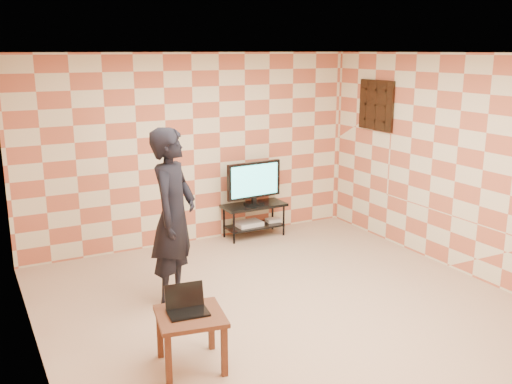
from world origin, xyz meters
The scene contains 14 objects.
floor centered at (0.00, 0.00, 0.00)m, with size 5.00×5.00×0.00m, color tan.
wall_back centered at (0.00, 2.50, 1.35)m, with size 5.00×0.02×2.70m, color beige.
wall_front centered at (0.00, -2.50, 1.35)m, with size 5.00×0.02×2.70m, color beige.
wall_left centered at (-2.50, 0.00, 1.35)m, with size 0.02×5.00×2.70m, color beige.
wall_right centered at (2.50, 0.00, 1.35)m, with size 0.02×5.00×2.70m, color beige.
ceiling centered at (0.00, 0.00, 2.70)m, with size 5.00×5.00×0.02m, color white.
wall_art centered at (2.47, 1.55, 1.95)m, with size 0.04×0.72×0.72m.
tv_stand centered at (0.84, 2.26, 0.36)m, with size 0.95×0.43×0.50m.
tv centered at (0.84, 2.25, 0.85)m, with size 0.88×0.18×0.64m.
dvd_player centered at (0.76, 2.28, 0.20)m, with size 0.38×0.27×0.06m, color silver.
game_console centered at (1.18, 2.28, 0.20)m, with size 0.21×0.15×0.05m, color silver.
side_table centered at (-1.33, -0.71, 0.41)m, with size 0.66×0.66×0.50m.
laptop centered at (-1.34, -0.64, 0.55)m, with size 0.38×0.31×0.23m.
person centered at (-0.97, 0.70, 0.97)m, with size 0.71×0.46×1.94m, color black.
Camera 1 is at (-2.94, -4.99, 2.73)m, focal length 40.00 mm.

